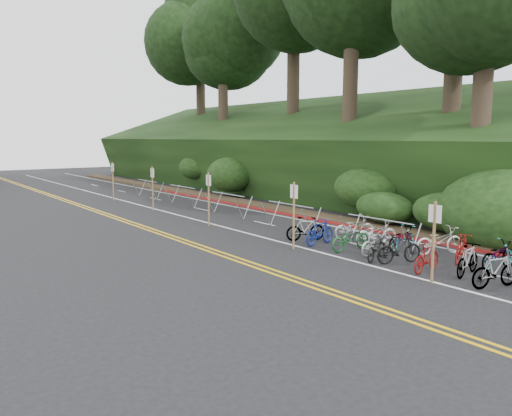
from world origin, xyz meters
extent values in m
plane|color=black|center=(0.00, 0.00, 0.00)|extent=(120.00, 120.00, 0.00)
cube|color=gold|center=(-2.15, 10.00, 0.00)|extent=(0.12, 80.00, 0.01)
cube|color=gold|center=(-1.85, 10.00, 0.00)|extent=(0.12, 80.00, 0.01)
cube|color=silver|center=(1.00, 10.00, 0.00)|extent=(0.12, 80.00, 0.01)
cube|color=silver|center=(5.20, 10.00, 0.00)|extent=(0.12, 80.00, 0.01)
cube|color=silver|center=(3.10, 4.00, 0.00)|extent=(0.10, 1.60, 0.01)
cube|color=silver|center=(3.10, 10.00, 0.00)|extent=(0.10, 1.60, 0.01)
cube|color=silver|center=(3.10, 16.00, 0.00)|extent=(0.10, 1.60, 0.01)
cube|color=silver|center=(3.10, 22.00, 0.00)|extent=(0.10, 1.60, 0.01)
cube|color=silver|center=(3.10, 28.00, 0.00)|extent=(0.10, 1.60, 0.01)
cube|color=silver|center=(3.10, 34.00, 0.00)|extent=(0.10, 1.60, 0.01)
cube|color=maroon|center=(5.70, 12.00, 0.05)|extent=(0.25, 28.00, 0.10)
cube|color=black|center=(13.50, 22.00, 2.80)|extent=(12.32, 44.00, 9.11)
cube|color=#382819|center=(6.40, 22.00, 0.08)|extent=(1.40, 44.00, 0.16)
ellipsoid|color=#284C19|center=(7.20, 3.00, 1.04)|extent=(2.00, 2.80, 1.60)
ellipsoid|color=#284C19|center=(8.00, 8.00, 1.55)|extent=(2.60, 3.64, 2.08)
ellipsoid|color=#284C19|center=(9.20, 14.00, 1.99)|extent=(2.20, 3.08, 1.76)
ellipsoid|color=#284C19|center=(7.80, 20.00, 1.56)|extent=(3.00, 4.20, 2.40)
ellipsoid|color=#284C19|center=(8.50, 26.00, 1.73)|extent=(2.40, 3.36, 1.92)
ellipsoid|color=#284C19|center=(9.80, 30.00, 2.41)|extent=(2.80, 3.92, 2.24)
ellipsoid|color=#284C19|center=(7.00, 6.00, 0.90)|extent=(1.80, 2.52, 1.44)
ellipsoid|color=#284C19|center=(10.00, 18.00, 2.60)|extent=(3.20, 4.48, 2.56)
cylinder|color=#2D2319|center=(9.50, 3.00, 4.25)|extent=(0.83, 0.83, 6.10)
ellipsoid|color=black|center=(9.50, 3.00, 9.80)|extent=(8.34, 8.34, 7.92)
cylinder|color=#2D2319|center=(12.00, 6.00, 6.55)|extent=(0.90, 0.90, 7.50)
cylinder|color=#2D2319|center=(11.00, 12.00, 6.02)|extent=(0.88, 0.88, 7.03)
cylinder|color=#2D2319|center=(13.50, 20.00, 7.19)|extent=(0.93, 0.93, 7.97)
cylinder|color=#2D2319|center=(12.50, 28.00, 6.08)|extent=(0.85, 0.85, 6.56)
ellipsoid|color=black|center=(12.50, 28.00, 11.99)|extent=(8.75, 8.75, 8.31)
cylinder|color=#2D2319|center=(15.00, 36.00, 7.25)|extent=(0.90, 0.90, 7.50)
ellipsoid|color=black|center=(15.00, 36.00, 14.13)|extent=(10.42, 10.42, 9.90)
cylinder|color=#92969D|center=(2.22, -2.22, 0.57)|extent=(0.58, 0.04, 1.13)
cylinder|color=#92969D|center=(3.00, 3.00, 1.15)|extent=(0.05, 3.00, 0.05)
cylinder|color=#92969D|center=(2.72, 1.60, 0.57)|extent=(0.58, 0.04, 1.13)
cylinder|color=#92969D|center=(3.28, 1.60, 0.57)|extent=(0.58, 0.04, 1.13)
cylinder|color=#92969D|center=(2.72, 4.40, 0.57)|extent=(0.58, 0.04, 1.13)
cylinder|color=#92969D|center=(3.28, 4.40, 0.57)|extent=(0.58, 0.04, 1.13)
cylinder|color=#92969D|center=(3.00, 8.00, 1.15)|extent=(0.05, 3.00, 0.05)
cylinder|color=#92969D|center=(2.72, 6.60, 0.57)|extent=(0.58, 0.04, 1.13)
cylinder|color=#92969D|center=(3.28, 6.60, 0.57)|extent=(0.58, 0.04, 1.13)
cylinder|color=#92969D|center=(2.72, 9.40, 0.57)|extent=(0.58, 0.04, 1.13)
cylinder|color=#92969D|center=(3.28, 9.40, 0.57)|extent=(0.58, 0.04, 1.13)
cylinder|color=#92969D|center=(3.00, 13.00, 1.15)|extent=(0.05, 3.00, 0.05)
cylinder|color=#92969D|center=(2.72, 11.60, 0.57)|extent=(0.58, 0.04, 1.13)
cylinder|color=#92969D|center=(3.28, 11.60, 0.57)|extent=(0.58, 0.04, 1.13)
cylinder|color=#92969D|center=(2.72, 14.40, 0.57)|extent=(0.58, 0.04, 1.13)
cylinder|color=#92969D|center=(3.28, 14.40, 0.57)|extent=(0.58, 0.04, 1.13)
cylinder|color=#92969D|center=(3.00, 18.00, 1.15)|extent=(0.05, 3.00, 0.05)
cylinder|color=#92969D|center=(2.72, 16.60, 0.57)|extent=(0.58, 0.04, 1.13)
cylinder|color=#92969D|center=(3.28, 16.60, 0.57)|extent=(0.58, 0.04, 1.13)
cylinder|color=#92969D|center=(2.72, 19.40, 0.57)|extent=(0.58, 0.04, 1.13)
cylinder|color=#92969D|center=(3.28, 19.40, 0.57)|extent=(0.58, 0.04, 1.13)
cylinder|color=#92969D|center=(3.00, 23.00, 1.15)|extent=(0.05, 3.00, 0.05)
cylinder|color=#92969D|center=(2.72, 21.60, 0.57)|extent=(0.58, 0.04, 1.13)
cylinder|color=#92969D|center=(3.28, 21.60, 0.57)|extent=(0.58, 0.04, 1.13)
cylinder|color=#92969D|center=(2.72, 24.40, 0.57)|extent=(0.58, 0.04, 1.13)
cylinder|color=#92969D|center=(3.28, 24.40, 0.57)|extent=(0.58, 0.04, 1.13)
cylinder|color=brown|center=(0.87, -0.67, 1.18)|extent=(0.08, 0.08, 2.35)
cube|color=silver|center=(0.87, -0.67, 2.00)|extent=(0.02, 0.40, 0.50)
cylinder|color=brown|center=(0.60, 5.00, 1.25)|extent=(0.08, 0.08, 2.50)
cube|color=silver|center=(0.60, 5.00, 2.15)|extent=(0.02, 0.40, 0.50)
cylinder|color=brown|center=(0.60, 11.00, 1.25)|extent=(0.08, 0.08, 2.50)
cube|color=silver|center=(0.60, 11.00, 2.15)|extent=(0.02, 0.40, 0.50)
cylinder|color=brown|center=(0.60, 17.00, 1.25)|extent=(0.08, 0.08, 2.50)
cube|color=silver|center=(0.60, 17.00, 2.15)|extent=(0.02, 0.40, 0.50)
cylinder|color=brown|center=(0.60, 23.00, 1.25)|extent=(0.08, 0.08, 2.50)
cube|color=silver|center=(0.60, 23.00, 2.15)|extent=(0.02, 0.40, 0.50)
imported|color=black|center=(1.75, 2.06, 0.41)|extent=(1.05, 1.67, 0.83)
imported|color=slate|center=(1.88, -1.98, 0.50)|extent=(0.90, 1.72, 1.00)
imported|color=slate|center=(2.40, -0.86, 0.49)|extent=(0.76, 1.70, 0.99)
imported|color=slate|center=(3.94, -0.96, 0.45)|extent=(0.66, 1.72, 0.89)
imported|color=maroon|center=(1.78, 0.13, 0.46)|extent=(0.64, 1.59, 0.93)
imported|color=maroon|center=(3.72, 0.13, 0.47)|extent=(0.88, 1.63, 0.94)
imported|color=black|center=(1.97, 1.31, 0.50)|extent=(0.98, 1.71, 0.99)
imported|color=beige|center=(4.20, 1.28, 0.49)|extent=(1.27, 1.99, 0.99)
imported|color=#9E9EA3|center=(2.37, 2.54, 0.44)|extent=(0.63, 1.69, 0.88)
imported|color=slate|center=(3.70, 2.51, 0.43)|extent=(0.74, 1.70, 0.87)
imported|color=#144C1E|center=(2.08, 3.53, 0.47)|extent=(0.73, 1.83, 0.94)
imported|color=beige|center=(3.59, 3.61, 0.48)|extent=(1.06, 1.92, 0.96)
imported|color=navy|center=(1.87, 4.91, 0.50)|extent=(0.70, 1.73, 1.01)
imported|color=#9E9EA3|center=(3.87, 4.97, 0.47)|extent=(1.14, 1.89, 0.94)
imported|color=slate|center=(1.96, 5.83, 0.49)|extent=(1.03, 1.68, 0.98)
camera|label=1|loc=(-11.37, -8.71, 4.13)|focal=35.00mm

